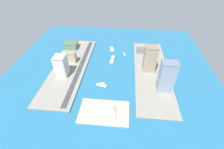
# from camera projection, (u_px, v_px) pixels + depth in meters

# --- Properties ---
(ground_plane) EXTENTS (440.00, 440.00, 0.00)m
(ground_plane) POSITION_uv_depth(u_px,v_px,m) (110.00, 70.00, 337.36)
(ground_plane) COLOR #23668E
(quay_west) EXTENTS (70.00, 240.00, 3.22)m
(quay_west) POSITION_uv_depth(u_px,v_px,m) (151.00, 72.00, 329.85)
(quay_west) COLOR gray
(quay_west) RESTS_ON ground_plane
(quay_east) EXTENTS (70.00, 240.00, 3.22)m
(quay_east) POSITION_uv_depth(u_px,v_px,m) (70.00, 67.00, 342.82)
(quay_east) COLOR gray
(quay_east) RESTS_ON ground_plane
(peninsula_point) EXTENTS (79.94, 50.04, 2.00)m
(peninsula_point) POSITION_uv_depth(u_px,v_px,m) (104.00, 112.00, 249.54)
(peninsula_point) COLOR #A89E89
(peninsula_point) RESTS_ON ground_plane
(road_strip) EXTENTS (9.81, 228.00, 0.15)m
(road_strip) POSITION_uv_depth(u_px,v_px,m) (81.00, 67.00, 340.05)
(road_strip) COLOR #38383D
(road_strip) RESTS_ON quay_east
(barge_flat_brown) EXTENTS (14.45, 25.88, 2.94)m
(barge_flat_brown) POSITION_uv_depth(u_px,v_px,m) (112.00, 49.00, 403.87)
(barge_flat_brown) COLOR brown
(barge_flat_brown) RESTS_ON ground_plane
(tugboat_red) EXTENTS (7.89, 13.99, 3.62)m
(tugboat_red) POSITION_uv_depth(u_px,v_px,m) (124.00, 54.00, 383.05)
(tugboat_red) COLOR red
(tugboat_red) RESTS_ON ground_plane
(ferry_yellow_fast) EXTENTS (10.54, 30.04, 7.49)m
(ferry_yellow_fast) POSITION_uv_depth(u_px,v_px,m) (112.00, 59.00, 363.71)
(ferry_yellow_fast) COLOR yellow
(ferry_yellow_fast) RESTS_ON ground_plane
(ferry_green_doubledeck) EXTENTS (23.49, 11.68, 7.79)m
(ferry_green_doubledeck) POSITION_uv_depth(u_px,v_px,m) (102.00, 85.00, 295.52)
(ferry_green_doubledeck) COLOR #2D8C4C
(ferry_green_doubledeck) RESTS_ON ground_plane
(hotel_broad_white) EXTENTS (22.53, 24.37, 43.74)m
(hotel_broad_white) POSITION_uv_depth(u_px,v_px,m) (61.00, 66.00, 305.56)
(hotel_broad_white) COLOR silver
(hotel_broad_white) RESTS_ON quay_east
(tower_tall_glass) EXTENTS (27.21, 19.67, 59.29)m
(tower_tall_glass) POSITION_uv_depth(u_px,v_px,m) (167.00, 77.00, 267.78)
(tower_tall_glass) COLOR #8C9EB2
(tower_tall_glass) RESTS_ON quay_west
(terminal_long_green) EXTENTS (31.84, 27.80, 14.91)m
(terminal_long_green) POSITION_uv_depth(u_px,v_px,m) (71.00, 45.00, 399.04)
(terminal_long_green) COLOR slate
(terminal_long_green) RESTS_ON quay_east
(warehouse_low_gray) EXTENTS (45.01, 18.96, 9.20)m
(warehouse_low_gray) POSITION_uv_depth(u_px,v_px,m) (145.00, 51.00, 384.09)
(warehouse_low_gray) COLOR gray
(warehouse_low_gray) RESTS_ON quay_west
(apartment_midrise_tan) EXTENTS (25.85, 22.18, 55.30)m
(apartment_midrise_tan) POSITION_uv_depth(u_px,v_px,m) (150.00, 59.00, 314.58)
(apartment_midrise_tan) COLOR tan
(apartment_midrise_tan) RESTS_ON quay_west
(office_block_beige) EXTENTS (31.07, 14.81, 24.06)m
(office_block_beige) POSITION_uv_depth(u_px,v_px,m) (69.00, 57.00, 349.03)
(office_block_beige) COLOR #C6B793
(office_block_beige) RESTS_ON quay_east
(pickup_red) EXTENTS (1.93, 4.31, 1.57)m
(pickup_red) POSITION_uv_depth(u_px,v_px,m) (84.00, 61.00, 354.83)
(pickup_red) COLOR black
(pickup_red) RESTS_ON road_strip
(van_white) EXTENTS (2.17, 4.61, 1.52)m
(van_white) POSITION_uv_depth(u_px,v_px,m) (81.00, 64.00, 346.05)
(van_white) COLOR black
(van_white) RESTS_ON road_strip
(sedan_silver) EXTENTS (1.98, 4.89, 1.50)m
(sedan_silver) POSITION_uv_depth(u_px,v_px,m) (83.00, 58.00, 365.68)
(sedan_silver) COLOR black
(sedan_silver) RESTS_ON road_strip
(traffic_light_waterfront) EXTENTS (0.36, 0.36, 6.50)m
(traffic_light_waterfront) POSITION_uv_depth(u_px,v_px,m) (80.00, 72.00, 319.57)
(traffic_light_waterfront) COLOR black
(traffic_light_waterfront) RESTS_ON quay_east
(opera_landmark) EXTENTS (38.46, 25.25, 25.43)m
(opera_landmark) POSITION_uv_depth(u_px,v_px,m) (104.00, 108.00, 243.50)
(opera_landmark) COLOR #BCAD93
(opera_landmark) RESTS_ON peninsula_point
(park_tree_cluster) EXTENTS (6.02, 11.01, 7.52)m
(park_tree_cluster) POSITION_uv_depth(u_px,v_px,m) (150.00, 61.00, 349.99)
(park_tree_cluster) COLOR brown
(park_tree_cluster) RESTS_ON quay_west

